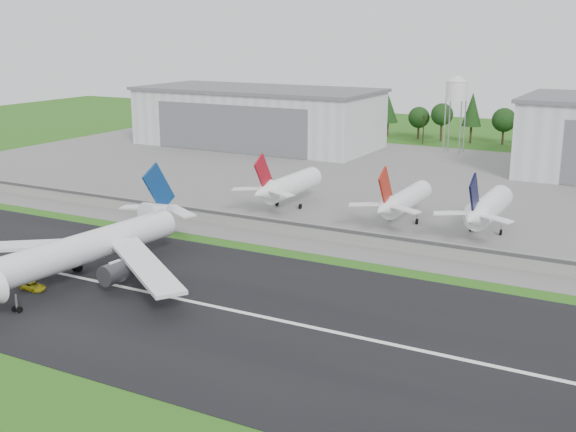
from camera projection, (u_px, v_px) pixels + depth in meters
The scene contains 14 objects.
ground at pixel (162, 324), 116.42m from camera, with size 600.00×600.00×0.00m, color #255815.
runway at pixel (198, 303), 124.92m from camera, with size 320.00×60.00×0.10m, color black.
runway_centerline at pixel (198, 303), 124.91m from camera, with size 220.00×1.00×0.02m, color white.
apron at pixel (409, 185), 218.52m from camera, with size 320.00×150.00×0.10m, color slate.
blast_fence at pixel (314, 231), 162.76m from camera, with size 240.00×0.61×3.50m.
hangar_west at pixel (258, 117), 290.68m from camera, with size 97.00×44.00×23.20m.
water_tower at pixel (457, 88), 269.95m from camera, with size 8.40×8.40×29.40m.
utility_poles at pixel (476, 148), 286.61m from camera, with size 230.00×3.00×12.00m, color black, non-canonical shape.
treeline at pixel (485, 143), 299.37m from camera, with size 320.00×16.00×22.00m, color black, non-canonical shape.
main_airliner at pixel (83, 256), 135.21m from camera, with size 57.04×59.27×18.17m.
ground_vehicle at pixel (33, 286), 130.97m from camera, with size 2.44×5.28×1.47m, color gold.
parked_jet_red_a at pixel (286, 186), 188.71m from camera, with size 7.36×31.29×16.67m.
parked_jet_red_b at pixel (402, 201), 174.02m from camera, with size 7.36×31.29×16.34m.
parked_jet_navy at pixel (486, 209), 164.73m from camera, with size 7.36×31.29×16.75m.
Camera 1 is at (69.49, -85.49, 46.21)m, focal length 45.00 mm.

